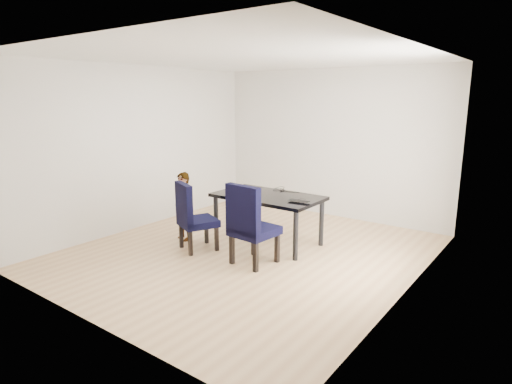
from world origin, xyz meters
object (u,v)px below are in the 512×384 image
Objects in this scene: chair_left at (198,216)px; plate at (240,197)px; laptop at (300,201)px; dining_table at (268,219)px; chair_right at (255,224)px; child at (183,206)px.

chair_left reaches higher than plate.
laptop is (1.25, 0.77, 0.26)m from chair_left.
chair_right reaches higher than dining_table.
chair_left is at bearing 27.64° from laptop.
chair_right reaches higher than chair_left.
child is (-0.50, 0.19, 0.03)m from chair_left.
dining_table is at bearing 76.90° from chair_left.
laptop is at bearing 73.99° from chair_right.
laptop is at bearing 56.26° from chair_left.
chair_right is 3.59× the size of laptop.
chair_right is at bearing 65.13° from laptop.
child is 1.85m from laptop.
chair_left is at bearing -171.86° from chair_right.
plate is at bearing 148.40° from chair_right.
child is (-1.47, 0.13, -0.02)m from chair_right.
plate is at bearing 34.14° from child.
plate is (-0.25, -0.35, 0.38)m from dining_table.
child is (-1.14, -0.65, 0.16)m from dining_table.
chair_left is 0.68m from plate.
chair_left is at bearing -128.58° from plate.
chair_left reaches higher than dining_table.
chair_left is at bearing -127.55° from dining_table.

